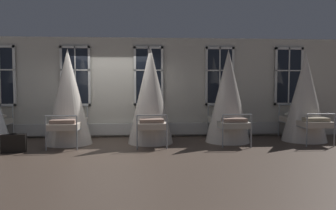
{
  "coord_description": "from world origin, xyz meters",
  "views": [
    {
      "loc": [
        1.01,
        -9.21,
        1.65
      ],
      "look_at": [
        1.65,
        0.18,
        1.06
      ],
      "focal_mm": 35.9,
      "sensor_mm": 36.0,
      "label": 1
    }
  ],
  "objects": [
    {
      "name": "ground",
      "position": [
        0.0,
        0.0,
        0.0
      ],
      "size": [
        31.77,
        31.77,
        0.0
      ],
      "primitive_type": "plane",
      "color": "#4C3D33"
    },
    {
      "name": "cot_fifth",
      "position": [
        3.36,
        0.18,
        1.27
      ],
      "size": [
        1.27,
        1.9,
        2.63
      ],
      "rotation": [
        0.0,
        0.0,
        1.59
      ],
      "color": "#9EA3A8",
      "rests_on": "ground"
    },
    {
      "name": "cot_third",
      "position": [
        -1.1,
        0.14,
        1.26
      ],
      "size": [
        1.27,
        1.91,
        2.62
      ],
      "rotation": [
        0.0,
        0.0,
        1.6
      ],
      "color": "#9EA3A8",
      "rests_on": "ground"
    },
    {
      "name": "cot_fourth",
      "position": [
        1.16,
        0.16,
        1.31
      ],
      "size": [
        1.27,
        1.91,
        2.72
      ],
      "rotation": [
        0.0,
        0.0,
        1.6
      ],
      "color": "#9EA3A8",
      "rests_on": "ground"
    },
    {
      "name": "cot_sixth",
      "position": [
        5.62,
        0.19,
        1.23
      ],
      "size": [
        1.27,
        1.89,
        2.55
      ],
      "rotation": [
        0.0,
        0.0,
        1.57
      ],
      "color": "#9EA3A8",
      "rests_on": "ground"
    },
    {
      "name": "window_bank",
      "position": [
        0.0,
        1.23,
        0.98
      ],
      "size": [
        12.09,
        0.1,
        2.74
      ],
      "color": "black",
      "rests_on": "ground"
    },
    {
      "name": "suitcase_dark",
      "position": [
        -2.17,
        -0.95,
        0.22
      ],
      "size": [
        0.59,
        0.3,
        0.47
      ],
      "rotation": [
        0.0,
        0.0,
        0.17
      ],
      "color": "black",
      "rests_on": "ground"
    },
    {
      "name": "back_wall_with_windows",
      "position": [
        0.0,
        1.35,
        1.54
      ],
      "size": [
        16.88,
        0.1,
        3.08
      ],
      "primitive_type": "cube",
      "color": "beige",
      "rests_on": "ground"
    }
  ]
}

